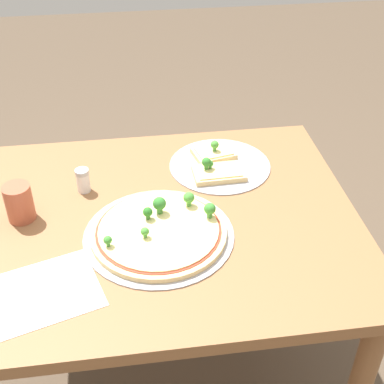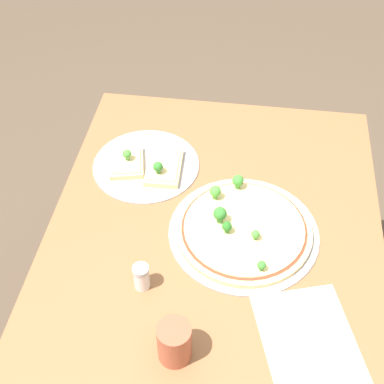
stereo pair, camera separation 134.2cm
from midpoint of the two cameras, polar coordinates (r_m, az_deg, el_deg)
ground_plane at (r=1.85m, az=14.45°, el=-31.92°), size 8.00×8.00×0.00m
dining_table at (r=1.32m, az=18.67°, el=-21.68°), size 1.06×0.86×0.71m
pizza_tray_whole at (r=1.19m, az=20.90°, el=-21.67°), size 0.39×0.39×0.07m
pizza_tray_slice at (r=1.43m, az=23.28°, el=-10.31°), size 0.31×0.31×0.06m
drinking_cup at (r=1.13m, az=1.46°, el=-19.01°), size 0.07×0.07×0.10m
condiment_shaker at (r=1.23m, az=8.29°, el=-14.47°), size 0.04×0.04×0.07m
paper_menu at (r=1.05m, az=7.77°, el=-33.04°), size 0.34×0.28×0.00m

